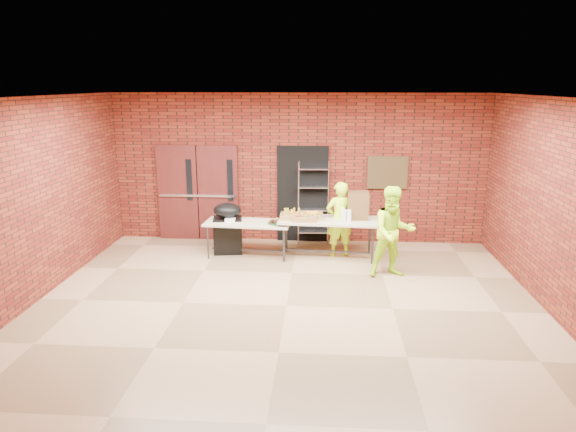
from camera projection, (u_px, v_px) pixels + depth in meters
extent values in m
cube|color=brown|center=(287.00, 307.00, 8.07)|extent=(8.00, 7.00, 0.04)
cube|color=silver|center=(286.00, 96.00, 7.25)|extent=(8.00, 7.00, 0.04)
cube|color=maroon|center=(298.00, 169.00, 11.06)|extent=(8.00, 0.04, 3.20)
cube|color=maroon|center=(256.00, 306.00, 4.26)|extent=(8.00, 0.04, 3.20)
cube|color=maroon|center=(28.00, 203.00, 7.93)|extent=(0.04, 7.00, 3.20)
cube|color=maroon|center=(564.00, 212.00, 7.39)|extent=(0.04, 7.00, 3.20)
cube|color=#491614|center=(178.00, 193.00, 11.30)|extent=(0.88, 0.08, 2.10)
cube|color=#491614|center=(218.00, 193.00, 11.24)|extent=(0.88, 0.08, 2.10)
cube|color=black|center=(189.00, 180.00, 11.15)|extent=(0.12, 0.02, 0.90)
cube|color=black|center=(230.00, 180.00, 11.09)|extent=(0.12, 0.02, 0.90)
cube|color=#B9B8C0|center=(197.00, 196.00, 11.22)|extent=(1.70, 0.04, 0.05)
cube|color=black|center=(303.00, 194.00, 11.13)|extent=(1.10, 0.06, 2.10)
cube|color=#43341B|center=(387.00, 173.00, 10.88)|extent=(0.85, 0.04, 0.70)
cube|color=#BEAF91|center=(248.00, 223.00, 10.25)|extent=(1.75, 0.83, 0.04)
cube|color=#323237|center=(248.00, 250.00, 10.39)|extent=(1.51, 0.15, 0.03)
cylinder|color=#323237|center=(214.00, 235.00, 10.66)|extent=(0.03, 0.03, 0.66)
cylinder|color=#323237|center=(287.00, 236.00, 10.56)|extent=(0.03, 0.03, 0.66)
cylinder|color=#323237|center=(208.00, 243.00, 10.12)|extent=(0.03, 0.03, 0.66)
cylinder|color=#323237|center=(284.00, 245.00, 10.01)|extent=(0.03, 0.03, 0.66)
cube|color=#BEAF91|center=(328.00, 220.00, 10.11)|extent=(1.97, 0.92, 0.04)
cube|color=#323237|center=(327.00, 251.00, 10.27)|extent=(1.71, 0.15, 0.03)
cylinder|color=#323237|center=(286.00, 234.00, 10.57)|extent=(0.04, 0.04, 0.75)
cylinder|color=#323237|center=(370.00, 236.00, 10.46)|extent=(0.04, 0.04, 0.75)
cylinder|color=#323237|center=(284.00, 243.00, 9.95)|extent=(0.04, 0.04, 0.75)
cylinder|color=#323237|center=(372.00, 245.00, 9.84)|extent=(0.04, 0.04, 0.75)
cube|color=#A87844|center=(292.00, 217.00, 10.13)|extent=(0.44, 0.34, 0.07)
cube|color=#A87844|center=(312.00, 217.00, 10.16)|extent=(0.43, 0.33, 0.07)
cube|color=#A87844|center=(305.00, 219.00, 9.98)|extent=(0.46, 0.36, 0.07)
cylinder|color=#165218|center=(277.00, 223.00, 10.13)|extent=(0.37, 0.37, 0.01)
cube|color=white|center=(230.00, 220.00, 10.27)|extent=(0.20, 0.13, 0.07)
cube|color=brown|center=(358.00, 205.00, 10.09)|extent=(0.41, 0.36, 0.54)
cylinder|color=white|center=(345.00, 215.00, 9.94)|extent=(0.08, 0.08, 0.23)
cylinder|color=white|center=(349.00, 216.00, 9.84)|extent=(0.08, 0.08, 0.25)
cylinder|color=white|center=(343.00, 214.00, 10.07)|extent=(0.08, 0.08, 0.23)
cube|color=black|center=(228.00, 235.00, 10.54)|extent=(0.63, 0.55, 0.73)
ellipsoid|color=black|center=(227.00, 210.00, 10.41)|extent=(0.63, 0.56, 0.31)
imported|color=#BDFD1C|center=(339.00, 219.00, 10.21)|extent=(0.65, 0.53, 1.52)
imported|color=#BDFD1C|center=(393.00, 232.00, 9.11)|extent=(0.91, 0.77, 1.65)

